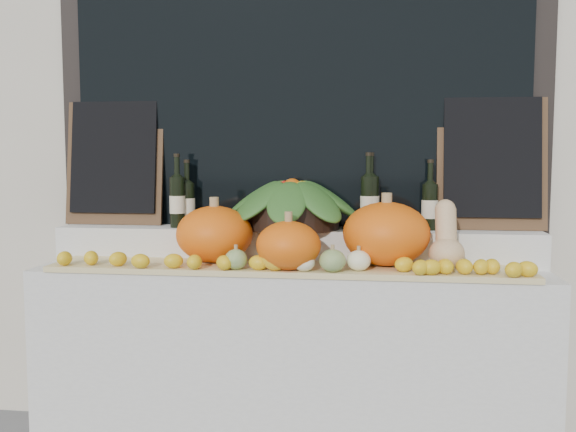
{
  "coord_description": "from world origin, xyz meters",
  "views": [
    {
      "loc": [
        0.37,
        -1.35,
        1.39
      ],
      "look_at": [
        0.0,
        1.45,
        1.12
      ],
      "focal_mm": 40.0,
      "sensor_mm": 36.0,
      "label": 1
    }
  ],
  "objects": [
    {
      "name": "chalkboard_left",
      "position": [
        -0.92,
        1.74,
        1.36
      ],
      "size": [
        0.5,
        0.11,
        0.62
      ],
      "rotation": [
        -0.13,
        0.0,
        0.0
      ],
      "color": "#4C331E",
      "rests_on": "rear_tier"
    },
    {
      "name": "butternut_squash",
      "position": [
        0.69,
        1.42,
        1.03
      ],
      "size": [
        0.15,
        0.21,
        0.29
      ],
      "color": "tan",
      "rests_on": "straw_bedding"
    },
    {
      "name": "rear_tier",
      "position": [
        0.0,
        1.68,
        0.96
      ],
      "size": [
        2.3,
        0.25,
        0.16
      ],
      "primitive_type": "cube",
      "color": "silver",
      "rests_on": "display_sill"
    },
    {
      "name": "produce_bowl",
      "position": [
        -0.01,
        1.66,
        1.16
      ],
      "size": [
        0.68,
        0.68,
        0.25
      ],
      "color": "black",
      "rests_on": "rear_tier"
    },
    {
      "name": "wine_bottle_near_right",
      "position": [
        0.35,
        1.7,
        1.17
      ],
      "size": [
        0.08,
        0.08,
        0.36
      ],
      "color": "black",
      "rests_on": "rear_tier"
    },
    {
      "name": "chalkboard_right",
      "position": [
        0.92,
        1.74,
        1.36
      ],
      "size": [
        0.5,
        0.11,
        0.62
      ],
      "rotation": [
        -0.13,
        0.0,
        0.0
      ],
      "color": "#4C331E",
      "rests_on": "rear_tier"
    },
    {
      "name": "wine_bottle_far_left",
      "position": [
        -0.56,
        1.64,
        1.17
      ],
      "size": [
        0.08,
        0.08,
        0.36
      ],
      "color": "black",
      "rests_on": "rear_tier"
    },
    {
      "name": "decorative_gourds",
      "position": [
        0.06,
        1.29,
        0.96
      ],
      "size": [
        0.62,
        0.16,
        0.16
      ],
      "color": "#2C641E",
      "rests_on": "straw_bedding"
    },
    {
      "name": "pumpkin_right",
      "position": [
        0.43,
        1.47,
        1.05
      ],
      "size": [
        0.4,
        0.4,
        0.28
      ],
      "primitive_type": "ellipsoid",
      "rotation": [
        0.0,
        0.0,
        -0.04
      ],
      "color": "orange",
      "rests_on": "straw_bedding"
    },
    {
      "name": "wine_bottle_far_right",
      "position": [
        0.64,
        1.69,
        1.15
      ],
      "size": [
        0.08,
        0.08,
        0.33
      ],
      "color": "black",
      "rests_on": "rear_tier"
    },
    {
      "name": "lemon_heap",
      "position": [
        0.0,
        1.29,
        0.94
      ],
      "size": [
        2.2,
        0.16,
        0.06
      ],
      "primitive_type": null,
      "color": "yellow",
      "rests_on": "straw_bedding"
    },
    {
      "name": "pumpkin_center",
      "position": [
        0.02,
        1.31,
        1.01
      ],
      "size": [
        0.35,
        0.35,
        0.21
      ],
      "primitive_type": "ellipsoid",
      "rotation": [
        0.0,
        0.0,
        0.36
      ],
      "color": "orange",
      "rests_on": "straw_bedding"
    },
    {
      "name": "straw_bedding",
      "position": [
        0.0,
        1.4,
        0.89
      ],
      "size": [
        2.1,
        0.32,
        0.02
      ],
      "primitive_type": "cube",
      "color": "tan",
      "rests_on": "display_sill"
    },
    {
      "name": "display_sill",
      "position": [
        0.0,
        1.52,
        0.44
      ],
      "size": [
        2.3,
        0.55,
        0.88
      ],
      "primitive_type": "cube",
      "color": "silver",
      "rests_on": "ground"
    },
    {
      "name": "wine_bottle_tall",
      "position": [
        0.36,
        1.71,
        1.17
      ],
      "size": [
        0.08,
        0.08,
        0.36
      ],
      "color": "black",
      "rests_on": "rear_tier"
    },
    {
      "name": "pumpkin_left",
      "position": [
        -0.34,
        1.46,
        1.03
      ],
      "size": [
        0.39,
        0.39,
        0.26
      ],
      "primitive_type": "ellipsoid",
      "rotation": [
        0.0,
        0.0,
        0.14
      ],
      "color": "orange",
      "rests_on": "straw_bedding"
    },
    {
      "name": "wine_bottle_near_left",
      "position": [
        -0.53,
        1.68,
        1.15
      ],
      "size": [
        0.08,
        0.08,
        0.33
      ],
      "color": "black",
      "rests_on": "rear_tier"
    }
  ]
}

